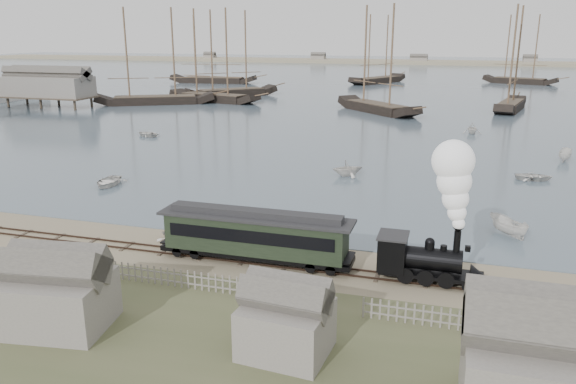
# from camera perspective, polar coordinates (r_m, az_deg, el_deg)

# --- Properties ---
(ground) EXTENTS (600.00, 600.00, 0.00)m
(ground) POSITION_cam_1_polar(r_m,az_deg,el_deg) (38.96, 2.10, -6.54)
(ground) COLOR gray
(ground) RESTS_ON ground
(harbor_water) EXTENTS (600.00, 336.00, 0.06)m
(harbor_water) POSITION_cam_1_polar(r_m,az_deg,el_deg) (205.61, 14.36, 11.30)
(harbor_water) COLOR #485967
(harbor_water) RESTS_ON ground
(rail_track) EXTENTS (120.00, 1.80, 0.16)m
(rail_track) POSITION_cam_1_polar(r_m,az_deg,el_deg) (37.16, 1.31, -7.62)
(rail_track) COLOR #33241C
(rail_track) RESTS_ON ground
(picket_fence_west) EXTENTS (19.00, 0.10, 1.20)m
(picket_fence_west) POSITION_cam_1_polar(r_m,az_deg,el_deg) (35.17, -11.33, -9.44)
(picket_fence_west) COLOR gray
(picket_fence_west) RESTS_ON ground
(picket_fence_east) EXTENTS (15.00, 0.10, 1.20)m
(picket_fence_east) POSITION_cam_1_polar(r_m,az_deg,el_deg) (31.37, 21.66, -13.63)
(picket_fence_east) COLOR gray
(picket_fence_east) RESTS_ON ground
(shed_left) EXTENTS (5.00, 4.00, 4.10)m
(shed_left) POSITION_cam_1_polar(r_m,az_deg,el_deg) (32.53, -21.98, -12.56)
(shed_left) COLOR gray
(shed_left) RESTS_ON ground
(shed_mid) EXTENTS (4.00, 3.50, 3.60)m
(shed_mid) POSITION_cam_1_polar(r_m,az_deg,el_deg) (28.16, -0.21, -15.98)
(shed_mid) COLOR gray
(shed_mid) RESTS_ON ground
(far_spit) EXTENTS (500.00, 20.00, 1.80)m
(far_spit) POSITION_cam_1_polar(r_m,az_deg,el_deg) (285.41, 15.15, 12.41)
(far_spit) COLOR tan
(far_spit) RESTS_ON ground
(locomotive) EXTENTS (6.88, 2.57, 8.58)m
(locomotive) POSITION_cam_1_polar(r_m,az_deg,el_deg) (34.64, 15.82, -3.06)
(locomotive) COLOR black
(locomotive) RESTS_ON ground
(passenger_coach) EXTENTS (13.10, 2.53, 3.18)m
(passenger_coach) POSITION_cam_1_polar(r_m,az_deg,el_deg) (37.31, -3.33, -4.27)
(passenger_coach) COLOR black
(passenger_coach) RESTS_ON ground
(beached_dinghy) EXTENTS (4.21, 4.56, 0.77)m
(beached_dinghy) POSITION_cam_1_polar(r_m,az_deg,el_deg) (41.89, -10.84, -4.62)
(beached_dinghy) COLOR silver
(beached_dinghy) RESTS_ON ground
(rowboat_0) EXTENTS (4.50, 3.51, 0.85)m
(rowboat_0) POSITION_cam_1_polar(r_m,az_deg,el_deg) (59.01, -17.83, 1.03)
(rowboat_0) COLOR silver
(rowboat_0) RESTS_ON harbor_water
(rowboat_1) EXTENTS (4.16, 4.31, 1.75)m
(rowboat_1) POSITION_cam_1_polar(r_m,az_deg,el_deg) (60.20, 6.05, 2.44)
(rowboat_1) COLOR silver
(rowboat_1) RESTS_ON harbor_water
(rowboat_2) EXTENTS (3.50, 3.38, 1.37)m
(rowboat_2) POSITION_cam_1_polar(r_m,az_deg,el_deg) (45.57, 21.44, -3.29)
(rowboat_2) COLOR silver
(rowboat_2) RESTS_ON harbor_water
(rowboat_3) EXTENTS (2.94, 3.90, 0.76)m
(rowboat_3) POSITION_cam_1_polar(r_m,az_deg,el_deg) (63.67, 23.71, 1.45)
(rowboat_3) COLOR silver
(rowboat_3) RESTS_ON harbor_water
(rowboat_5) EXTENTS (3.79, 2.22, 1.38)m
(rowboat_5) POSITION_cam_1_polar(r_m,az_deg,el_deg) (74.77, 26.30, 3.37)
(rowboat_5) COLOR silver
(rowboat_5) RESTS_ON harbor_water
(rowboat_6) EXTENTS (3.74, 4.39, 0.77)m
(rowboat_6) POSITION_cam_1_polar(r_m,az_deg,el_deg) (85.97, -14.13, 5.78)
(rowboat_6) COLOR silver
(rowboat_6) RESTS_ON harbor_water
(rowboat_7) EXTENTS (3.60, 3.25, 1.66)m
(rowboat_7) POSITION_cam_1_polar(r_m,az_deg,el_deg) (89.71, 18.21, 6.16)
(rowboat_7) COLOR silver
(rowboat_7) RESTS_ON harbor_water
(schooner_0) EXTENTS (24.51, 16.83, 20.00)m
(schooner_0) POSITION_cam_1_polar(r_m,az_deg,el_deg) (124.04, -13.60, 13.27)
(schooner_0) COLOR black
(schooner_0) RESTS_ON harbor_water
(schooner_1) EXTENTS (19.77, 19.30, 20.00)m
(schooner_1) POSITION_cam_1_polar(r_m,az_deg,el_deg) (136.95, -5.85, 13.83)
(schooner_1) COLOR black
(schooner_1) RESTS_ON harbor_water
(schooner_2) EXTENTS (18.57, 18.88, 20.00)m
(schooner_2) POSITION_cam_1_polar(r_m,az_deg,el_deg) (109.45, 9.25, 13.21)
(schooner_2) COLOR black
(schooner_2) RESTS_ON harbor_water
(schooner_3) EXTENTS (8.04, 18.56, 20.00)m
(schooner_3) POSITION_cam_1_polar(r_m,az_deg,el_deg) (118.93, 22.11, 12.48)
(schooner_3) COLOR black
(schooner_3) RESTS_ON harbor_water
(schooner_6) EXTENTS (26.54, 8.38, 20.00)m
(schooner_6) POSITION_cam_1_polar(r_m,az_deg,el_deg) (174.09, -7.72, 14.20)
(schooner_6) COLOR black
(schooner_6) RESTS_ON harbor_water
(schooner_7) EXTENTS (15.48, 23.43, 20.00)m
(schooner_7) POSITION_cam_1_polar(r_m,az_deg,el_deg) (174.45, 9.23, 14.15)
(schooner_7) COLOR black
(schooner_7) RESTS_ON harbor_water
(schooner_8) EXTENTS (21.34, 12.15, 20.00)m
(schooner_8) POSITION_cam_1_polar(r_m,az_deg,el_deg) (183.48, 22.77, 13.23)
(schooner_8) COLOR black
(schooner_8) RESTS_ON harbor_water
(schooner_10) EXTENTS (22.71, 10.06, 20.00)m
(schooner_10) POSITION_cam_1_polar(r_m,az_deg,el_deg) (126.21, -7.69, 13.60)
(schooner_10) COLOR black
(schooner_10) RESTS_ON harbor_water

